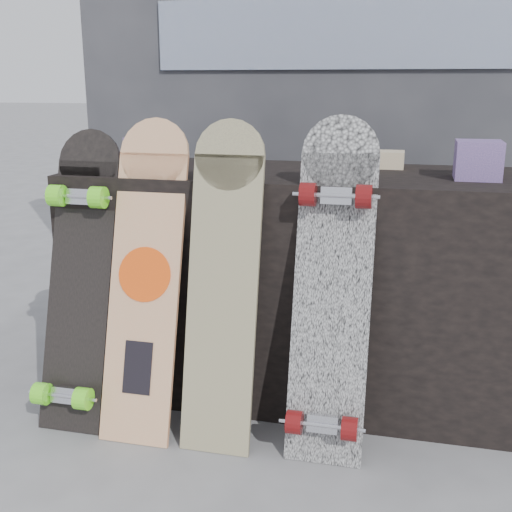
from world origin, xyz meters
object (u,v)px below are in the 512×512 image
(vendor_table, at_px, (301,283))
(skateboard_dark, at_px, (79,275))
(longboard_celtic, at_px, (223,276))
(longboard_cascadia, at_px, (332,285))
(longboard_geisha, at_px, (146,270))

(vendor_table, distance_m, skateboard_dark, 0.77)
(longboard_celtic, bearing_deg, longboard_cascadia, 2.34)
(vendor_table, xyz_separation_m, longboard_cascadia, (0.15, -0.37, 0.12))
(vendor_table, height_order, longboard_cascadia, longboard_cascadia)
(vendor_table, height_order, longboard_geisha, longboard_geisha)
(longboard_geisha, relative_size, skateboard_dark, 1.04)
(longboard_cascadia, bearing_deg, longboard_celtic, -177.66)
(longboard_geisha, bearing_deg, skateboard_dark, -179.19)
(longboard_cascadia, xyz_separation_m, skateboard_dark, (-0.83, 0.00, -0.03))
(vendor_table, relative_size, longboard_geisha, 1.61)
(longboard_celtic, distance_m, skateboard_dark, 0.50)
(longboard_geisha, distance_m, longboard_cascadia, 0.59)
(longboard_celtic, xyz_separation_m, skateboard_dark, (-0.50, 0.02, -0.04))
(longboard_celtic, relative_size, skateboard_dark, 1.04)
(vendor_table, relative_size, longboard_cascadia, 1.59)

